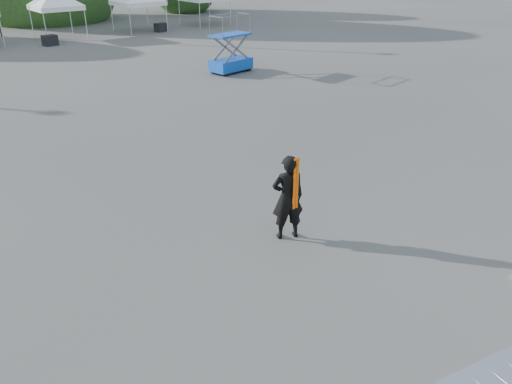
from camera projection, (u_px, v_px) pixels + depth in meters
ground at (231, 204)px, 12.77m from camera, size 120.00×120.00×0.00m
man at (288, 198)px, 10.89m from camera, size 0.85×0.73×1.98m
scissor_lift at (231, 44)px, 25.58m from camera, size 2.37×1.42×2.89m
crate_mid at (50, 40)px, 33.24m from camera, size 0.96×0.79×0.68m
crate_east at (160, 27)px, 38.75m from camera, size 0.95×0.81×0.64m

